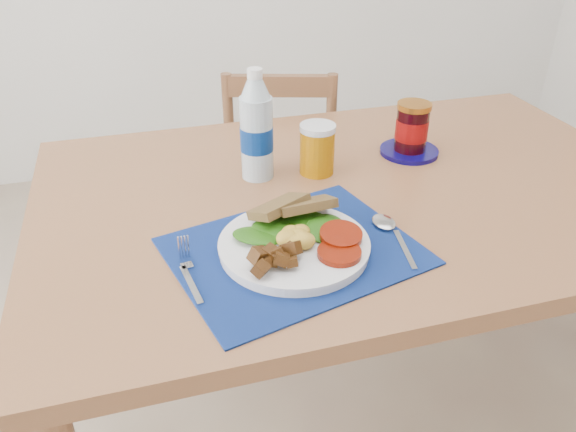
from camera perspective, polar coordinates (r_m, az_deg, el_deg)
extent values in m
cube|color=brown|center=(1.27, 7.07, 2.17)|extent=(1.40, 0.90, 0.04)
cylinder|color=brown|center=(1.73, -19.28, -5.62)|extent=(0.06, 0.06, 0.71)
cylinder|color=brown|center=(2.03, 19.05, 0.41)|extent=(0.06, 0.06, 0.71)
cube|color=brown|center=(2.04, -0.67, 3.42)|extent=(0.47, 0.45, 0.04)
cylinder|color=brown|center=(2.27, 3.46, 0.65)|extent=(0.03, 0.03, 0.37)
cylinder|color=brown|center=(2.28, -4.56, 0.70)|extent=(0.03, 0.03, 0.37)
cylinder|color=brown|center=(2.02, 3.80, -3.71)|extent=(0.03, 0.03, 0.37)
cylinder|color=brown|center=(2.03, -5.24, -3.64)|extent=(0.03, 0.03, 0.37)
cube|color=brown|center=(1.73, -0.88, 13.10)|extent=(0.33, 0.13, 0.43)
cylinder|color=brown|center=(2.09, 25.33, -4.36)|extent=(0.04, 0.04, 0.46)
cube|color=black|center=(1.03, 0.61, -3.58)|extent=(0.50, 0.43, 0.00)
cylinder|color=silver|center=(1.03, 0.62, -3.09)|extent=(0.27, 0.27, 0.02)
ellipsoid|color=gold|center=(1.01, 0.97, -2.05)|extent=(0.07, 0.06, 0.03)
cylinder|color=maroon|center=(1.01, 5.30, -3.01)|extent=(0.08, 0.08, 0.01)
ellipsoid|color=#0B3807|center=(1.05, 0.53, -1.14)|extent=(0.15, 0.09, 0.01)
cube|color=olive|center=(1.07, 0.44, 1.02)|extent=(0.13, 0.10, 0.04)
cube|color=#B2B5BA|center=(0.96, -9.81, -6.89)|extent=(0.03, 0.11, 0.00)
cube|color=#B2B5BA|center=(1.02, -10.35, -4.41)|extent=(0.03, 0.06, 0.00)
cube|color=#B2B5BA|center=(1.05, 11.78, -3.34)|extent=(0.03, 0.12, 0.00)
ellipsoid|color=#B2B5BA|center=(1.12, 9.69, -0.71)|extent=(0.04, 0.06, 0.01)
cylinder|color=#ADBFCC|center=(1.26, -3.20, 7.88)|extent=(0.07, 0.07, 0.19)
cylinder|color=navy|center=(1.26, -3.20, 7.88)|extent=(0.07, 0.07, 0.05)
cone|color=#ADBFCC|center=(1.21, -3.36, 12.88)|extent=(0.07, 0.07, 0.04)
cylinder|color=white|center=(1.20, -3.41, 14.32)|extent=(0.03, 0.03, 0.02)
cylinder|color=#AC6804|center=(1.29, 2.98, 6.68)|extent=(0.08, 0.08, 0.11)
cylinder|color=#09044E|center=(1.43, 12.19, 6.46)|extent=(0.14, 0.14, 0.01)
cylinder|color=black|center=(1.41, 12.45, 8.60)|extent=(0.08, 0.08, 0.11)
cylinder|color=maroon|center=(1.41, 12.46, 8.62)|extent=(0.08, 0.08, 0.05)
cylinder|color=#AB651C|center=(1.39, 12.73, 10.86)|extent=(0.08, 0.08, 0.01)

